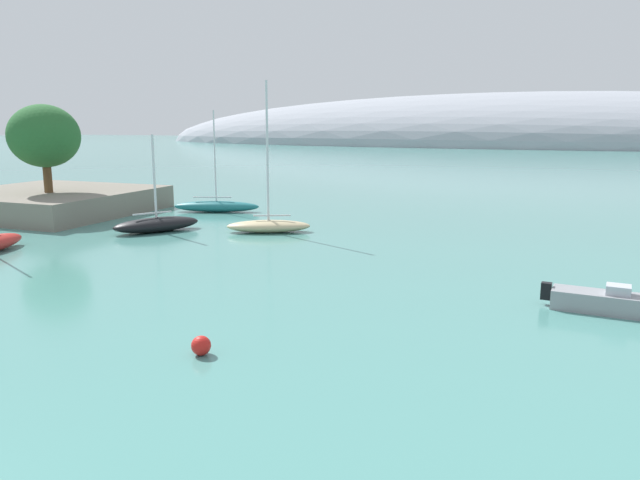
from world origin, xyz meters
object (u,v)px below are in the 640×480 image
(sailboat_teal_near_shore, at_px, (216,206))
(sailboat_black_mid_mooring, at_px, (157,224))
(motorboat_grey_outer, at_px, (601,301))
(sailboat_sand_end_of_line, at_px, (269,224))
(tree_clump_shore, at_px, (44,136))
(mooring_buoy_red, at_px, (201,346))

(sailboat_teal_near_shore, bearing_deg, sailboat_black_mid_mooring, -102.53)
(motorboat_grey_outer, bearing_deg, sailboat_sand_end_of_line, 156.37)
(tree_clump_shore, relative_size, sailboat_teal_near_shore, 0.83)
(sailboat_teal_near_shore, height_order, motorboat_grey_outer, sailboat_teal_near_shore)
(tree_clump_shore, height_order, sailboat_sand_end_of_line, sailboat_sand_end_of_line)
(sailboat_teal_near_shore, bearing_deg, sailboat_sand_end_of_line, -58.46)
(sailboat_black_mid_mooring, xyz_separation_m, mooring_buoy_red, (16.19, -19.56, -0.23))
(sailboat_sand_end_of_line, distance_m, motorboat_grey_outer, 24.72)
(sailboat_sand_end_of_line, height_order, motorboat_grey_outer, sailboat_sand_end_of_line)
(sailboat_black_mid_mooring, height_order, motorboat_grey_outer, sailboat_black_mid_mooring)
(tree_clump_shore, distance_m, motorboat_grey_outer, 44.84)
(motorboat_grey_outer, distance_m, mooring_buoy_red, 16.92)
(sailboat_teal_near_shore, bearing_deg, mooring_buoy_red, -78.42)
(mooring_buoy_red, bearing_deg, motorboat_grey_outer, 38.26)
(sailboat_teal_near_shore, relative_size, sailboat_sand_end_of_line, 0.83)
(sailboat_teal_near_shore, relative_size, mooring_buoy_red, 12.99)
(sailboat_black_mid_mooring, distance_m, mooring_buoy_red, 25.39)
(motorboat_grey_outer, bearing_deg, sailboat_black_mid_mooring, 168.03)
(tree_clump_shore, xyz_separation_m, mooring_buoy_red, (29.42, -22.59, -6.46))
(sailboat_teal_near_shore, distance_m, motorboat_grey_outer, 36.15)
(sailboat_sand_end_of_line, xyz_separation_m, mooring_buoy_red, (8.38, -22.38, -0.23))
(sailboat_teal_near_shore, xyz_separation_m, mooring_buoy_red, (17.26, -29.82, -0.20))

